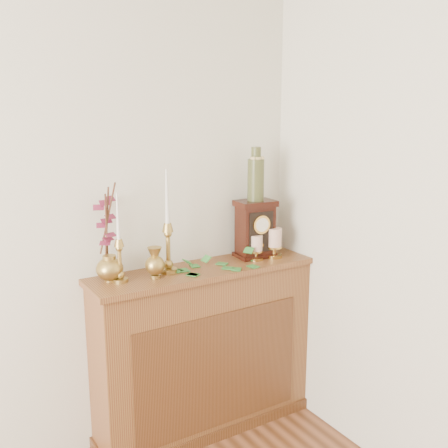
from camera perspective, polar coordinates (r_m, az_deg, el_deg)
console_shelf at (r=2.94m, az=-2.07°, el=-13.96°), size 1.24×0.34×0.93m
candlestick_left at (r=2.53m, az=-11.32°, el=-3.17°), size 0.07×0.07×0.43m
candlestick_center at (r=2.63m, az=-6.12°, el=-1.71°), size 0.09×0.09×0.52m
bud_vase at (r=2.58m, az=-7.54°, el=-4.23°), size 0.10×0.10×0.16m
ginger_jar at (r=2.57m, az=-12.67°, el=-1.27°), size 0.20×0.21×0.48m
pillar_candle_left at (r=2.87m, az=3.52°, el=-2.43°), size 0.08×0.08×0.15m
pillar_candle_right at (r=2.92m, az=5.49°, el=-1.86°), size 0.09×0.09×0.18m
ivy_garland at (r=2.75m, az=-0.06°, el=-4.38°), size 0.44×0.22×0.09m
mantel_clock at (r=2.91m, az=3.43°, el=-0.59°), size 0.22×0.17×0.32m
ceramic_vase at (r=2.86m, az=3.48°, el=5.15°), size 0.09×0.09×0.29m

